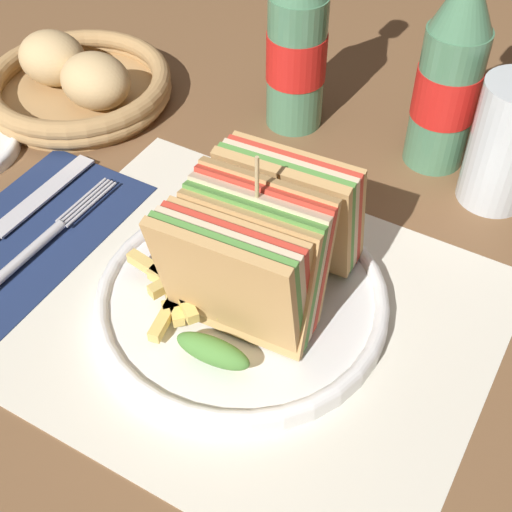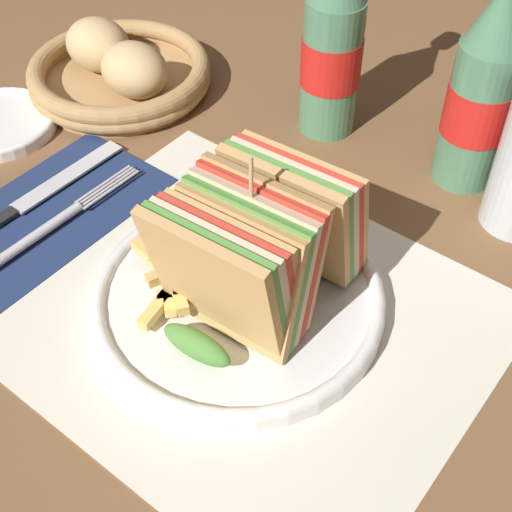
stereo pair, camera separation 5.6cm
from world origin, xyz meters
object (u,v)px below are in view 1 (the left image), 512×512
at_px(club_sandwich, 260,250).
at_px(coke_bottle_near, 297,38).
at_px(fork, 35,247).
at_px(bread_basket, 78,83).
at_px(plate_main, 244,297).
at_px(glass_near, 504,151).
at_px(coke_bottle_far, 450,73).
at_px(knife, 9,222).

xyz_separation_m(club_sandwich, coke_bottle_near, (-0.10, 0.25, 0.03)).
relative_size(fork, bread_basket, 0.86).
relative_size(plate_main, coke_bottle_near, 1.04).
bearing_deg(glass_near, fork, -139.63).
relative_size(club_sandwich, fork, 0.97).
bearing_deg(glass_near, plate_main, -119.85).
relative_size(plate_main, bread_basket, 1.17).
height_order(fork, bread_basket, bread_basket).
xyz_separation_m(plate_main, coke_bottle_near, (-0.08, 0.25, 0.09)).
xyz_separation_m(club_sandwich, coke_bottle_far, (0.05, 0.26, 0.03)).
relative_size(glass_near, bread_basket, 0.60).
bearing_deg(fork, bread_basket, 120.97).
xyz_separation_m(coke_bottle_far, glass_near, (0.07, -0.03, -0.04)).
relative_size(knife, coke_bottle_far, 0.94).
relative_size(knife, coke_bottle_near, 0.94).
relative_size(plate_main, fork, 1.36).
xyz_separation_m(fork, coke_bottle_far, (0.25, 0.30, 0.09)).
xyz_separation_m(coke_bottle_near, bread_basket, (-0.22, -0.08, -0.07)).
height_order(knife, bread_basket, bread_basket).
distance_m(plate_main, coke_bottle_near, 0.28).
height_order(plate_main, club_sandwich, club_sandwich).
distance_m(club_sandwich, bread_basket, 0.36).
xyz_separation_m(plate_main, coke_bottle_far, (0.07, 0.26, 0.09)).
distance_m(club_sandwich, knife, 0.25).
height_order(knife, coke_bottle_far, coke_bottle_far).
bearing_deg(glass_near, bread_basket, -171.16).
height_order(fork, glass_near, glass_near).
bearing_deg(plate_main, bread_basket, 151.67).
xyz_separation_m(club_sandwich, knife, (-0.24, -0.03, -0.06)).
xyz_separation_m(fork, knife, (-0.04, 0.01, -0.00)).
xyz_separation_m(knife, bread_basket, (-0.07, 0.19, 0.02)).
bearing_deg(knife, coke_bottle_near, 62.77).
height_order(plate_main, fork, plate_main).
bearing_deg(glass_near, coke_bottle_near, 175.88).
distance_m(plate_main, knife, 0.23).
bearing_deg(coke_bottle_far, coke_bottle_near, -175.33).
bearing_deg(glass_near, club_sandwich, -117.40).
height_order(club_sandwich, knife, club_sandwich).
bearing_deg(knife, club_sandwich, 7.03).
height_order(knife, coke_bottle_near, coke_bottle_near).
xyz_separation_m(knife, coke_bottle_far, (0.30, 0.29, 0.09)).
xyz_separation_m(plate_main, fork, (-0.19, -0.04, -0.00)).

